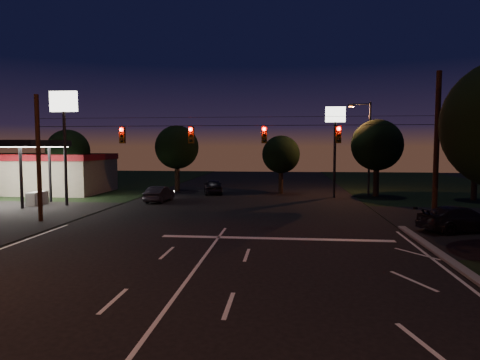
# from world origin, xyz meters

# --- Properties ---
(ground) EXTENTS (140.00, 140.00, 0.00)m
(ground) POSITION_xyz_m (0.00, 0.00, 0.00)
(ground) COLOR black
(ground) RESTS_ON ground
(stop_bar) EXTENTS (12.00, 0.50, 0.01)m
(stop_bar) POSITION_xyz_m (3.00, 11.50, 0.01)
(stop_bar) COLOR silver
(stop_bar) RESTS_ON ground
(utility_pole_right) EXTENTS (0.30, 0.30, 9.00)m
(utility_pole_right) POSITION_xyz_m (12.00, 15.00, 0.00)
(utility_pole_right) COLOR black
(utility_pole_right) RESTS_ON ground
(utility_pole_left) EXTENTS (0.28, 0.28, 8.00)m
(utility_pole_left) POSITION_xyz_m (-12.00, 15.00, 0.00)
(utility_pole_left) COLOR black
(utility_pole_left) RESTS_ON ground
(signal_span) EXTENTS (24.00, 0.40, 1.56)m
(signal_span) POSITION_xyz_m (-0.00, 14.96, 5.50)
(signal_span) COLOR black
(signal_span) RESTS_ON ground
(gas_station) EXTENTS (14.20, 16.10, 5.25)m
(gas_station) POSITION_xyz_m (-21.86, 30.39, 2.38)
(gas_station) COLOR gray
(gas_station) RESTS_ON ground
(pole_sign_left_near) EXTENTS (2.20, 0.30, 9.10)m
(pole_sign_left_near) POSITION_xyz_m (-14.00, 22.00, 6.98)
(pole_sign_left_near) COLOR black
(pole_sign_left_near) RESTS_ON ground
(pole_sign_right) EXTENTS (1.80, 0.30, 8.40)m
(pole_sign_right) POSITION_xyz_m (8.00, 30.00, 6.24)
(pole_sign_right) COLOR black
(pole_sign_right) RESTS_ON ground
(street_light_right_far) EXTENTS (2.20, 0.35, 9.00)m
(street_light_right_far) POSITION_xyz_m (11.24, 32.00, 5.24)
(street_light_right_far) COLOR black
(street_light_right_far) RESTS_ON ground
(tree_far_a) EXTENTS (4.20, 4.20, 6.42)m
(tree_far_a) POSITION_xyz_m (-17.98, 30.12, 4.26)
(tree_far_a) COLOR black
(tree_far_a) RESTS_ON ground
(tree_far_b) EXTENTS (4.60, 4.60, 6.98)m
(tree_far_b) POSITION_xyz_m (-7.98, 34.13, 4.61)
(tree_far_b) COLOR black
(tree_far_b) RESTS_ON ground
(tree_far_c) EXTENTS (3.80, 3.80, 5.86)m
(tree_far_c) POSITION_xyz_m (3.02, 33.10, 3.90)
(tree_far_c) COLOR black
(tree_far_c) RESTS_ON ground
(tree_far_d) EXTENTS (4.80, 4.80, 7.30)m
(tree_far_d) POSITION_xyz_m (12.02, 31.13, 4.83)
(tree_far_d) COLOR black
(tree_far_d) RESTS_ON ground
(tree_far_e) EXTENTS (4.00, 4.00, 6.18)m
(tree_far_e) POSITION_xyz_m (20.02, 29.11, 4.11)
(tree_far_e) COLOR black
(tree_far_e) RESTS_ON ground
(car_oncoming_a) EXTENTS (2.62, 4.63, 1.48)m
(car_oncoming_a) POSITION_xyz_m (-3.77, 31.87, 0.74)
(car_oncoming_a) COLOR black
(car_oncoming_a) RESTS_ON ground
(car_oncoming_b) EXTENTS (1.65, 4.13, 1.34)m
(car_oncoming_b) POSITION_xyz_m (-7.33, 25.29, 0.67)
(car_oncoming_b) COLOR black
(car_oncoming_b) RESTS_ON ground
(car_cross) EXTENTS (5.30, 3.46, 1.43)m
(car_cross) POSITION_xyz_m (13.21, 14.37, 0.71)
(car_cross) COLOR black
(car_cross) RESTS_ON ground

